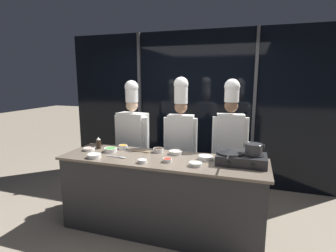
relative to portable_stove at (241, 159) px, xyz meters
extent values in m
plane|color=gray|center=(-0.92, -0.07, -1.00)|extent=(24.00, 24.00, 0.00)
cube|color=black|center=(-0.92, 1.67, 0.35)|extent=(4.86, 0.04, 2.70)
cube|color=#47474C|center=(-1.96, 1.62, 0.35)|extent=(0.05, 0.05, 2.70)
cube|color=#47474C|center=(0.11, 1.62, 0.35)|extent=(0.05, 0.05, 2.70)
cube|color=#2D2D30|center=(-0.92, -0.07, -0.54)|extent=(2.41, 0.71, 0.91)
cube|color=#756656|center=(-0.92, -0.07, -0.07)|extent=(2.48, 0.74, 0.03)
cube|color=#28282B|center=(0.00, 0.00, 0.00)|extent=(0.54, 0.34, 0.11)
cylinder|color=black|center=(-0.13, 0.00, 0.06)|extent=(0.22, 0.22, 0.01)
cylinder|color=black|center=(-0.13, -0.18, 0.00)|extent=(0.03, 0.01, 0.03)
cylinder|color=black|center=(0.13, 0.00, 0.06)|extent=(0.22, 0.22, 0.01)
cylinder|color=black|center=(0.13, -0.18, 0.00)|extent=(0.03, 0.01, 0.03)
cylinder|color=#232326|center=(-0.13, 0.00, 0.07)|extent=(0.30, 0.30, 0.01)
cone|color=#232326|center=(-0.13, 0.00, 0.09)|extent=(0.32, 0.32, 0.05)
cylinder|color=black|center=(-0.13, -0.27, 0.10)|extent=(0.02, 0.24, 0.02)
cylinder|color=#333335|center=(0.13, 0.00, 0.12)|extent=(0.18, 0.18, 0.12)
torus|color=#333335|center=(0.13, 0.00, 0.18)|extent=(0.19, 0.19, 0.01)
torus|color=#333335|center=(0.02, 0.00, 0.16)|extent=(0.01, 0.05, 0.05)
torus|color=#333335|center=(0.23, 0.00, 0.16)|extent=(0.01, 0.05, 0.05)
cylinder|color=#332319|center=(-1.88, 0.07, 0.00)|extent=(0.07, 0.07, 0.12)
cone|color=white|center=(-1.88, 0.07, 0.08)|extent=(0.06, 0.06, 0.04)
cylinder|color=white|center=(-1.71, -0.30, -0.04)|extent=(0.16, 0.16, 0.04)
torus|color=white|center=(-1.71, -0.30, -0.02)|extent=(0.17, 0.17, 0.01)
cylinder|color=silver|center=(-1.71, -0.30, -0.03)|extent=(0.13, 0.13, 0.02)
cylinder|color=white|center=(-0.81, -0.19, -0.04)|extent=(0.11, 0.11, 0.04)
torus|color=white|center=(-0.81, -0.19, -0.02)|extent=(0.11, 0.11, 0.01)
cylinder|color=#B22D1E|center=(-0.81, -0.19, -0.03)|extent=(0.09, 0.09, 0.02)
cylinder|color=white|center=(-1.96, -0.05, -0.04)|extent=(0.15, 0.15, 0.03)
torus|color=white|center=(-1.96, -0.05, -0.03)|extent=(0.15, 0.15, 0.01)
cylinder|color=#EAA893|center=(-1.96, -0.05, -0.03)|extent=(0.12, 0.12, 0.02)
cylinder|color=white|center=(-0.41, 0.03, -0.04)|extent=(0.17, 0.17, 0.05)
torus|color=white|center=(-0.41, 0.03, -0.01)|extent=(0.17, 0.17, 0.01)
cylinder|color=silver|center=(-0.41, 0.03, -0.02)|extent=(0.14, 0.14, 0.03)
cylinder|color=white|center=(-0.81, 0.15, -0.04)|extent=(0.16, 0.16, 0.04)
torus|color=white|center=(-0.81, 0.15, -0.02)|extent=(0.17, 0.17, 0.01)
cylinder|color=beige|center=(-0.81, 0.15, -0.03)|extent=(0.13, 0.13, 0.02)
cylinder|color=white|center=(-0.47, -0.22, -0.04)|extent=(0.14, 0.14, 0.04)
torus|color=white|center=(-0.47, -0.22, -0.02)|extent=(0.15, 0.15, 0.01)
cylinder|color=beige|center=(-0.47, -0.22, -0.03)|extent=(0.12, 0.12, 0.02)
cylinder|color=white|center=(-1.55, 0.15, -0.03)|extent=(0.12, 0.12, 0.05)
torus|color=white|center=(-1.55, 0.15, -0.01)|extent=(0.12, 0.12, 0.01)
cylinder|color=orange|center=(-1.55, 0.15, -0.02)|extent=(0.10, 0.10, 0.03)
cylinder|color=white|center=(-1.65, -0.01, -0.04)|extent=(0.17, 0.17, 0.05)
torus|color=white|center=(-1.65, -0.01, -0.01)|extent=(0.17, 0.17, 0.01)
cylinder|color=#4C9E47|center=(-1.65, -0.01, -0.02)|extent=(0.14, 0.14, 0.03)
cylinder|color=white|center=(-1.07, -0.31, -0.04)|extent=(0.10, 0.10, 0.04)
torus|color=white|center=(-1.07, -0.31, -0.02)|extent=(0.11, 0.11, 0.01)
cylinder|color=white|center=(-1.07, -0.31, -0.03)|extent=(0.09, 0.09, 0.02)
cylinder|color=white|center=(-1.05, 0.16, -0.03)|extent=(0.13, 0.13, 0.05)
torus|color=white|center=(-1.05, 0.16, -0.01)|extent=(0.14, 0.14, 0.01)
cylinder|color=#382319|center=(-1.05, 0.16, -0.02)|extent=(0.11, 0.11, 0.03)
cube|color=#B2B5BA|center=(-1.50, -0.21, -0.05)|extent=(0.17, 0.02, 0.01)
ellipsoid|color=#B2B5BA|center=(-1.37, -0.21, -0.05)|extent=(0.08, 0.05, 0.02)
cube|color=olive|center=(-1.31, 0.09, -0.05)|extent=(0.17, 0.01, 0.01)
ellipsoid|color=olive|center=(-1.18, 0.09, -0.05)|extent=(0.08, 0.05, 0.02)
cylinder|color=#2D3856|center=(-1.51, 0.61, -0.62)|extent=(0.12, 0.12, 0.76)
cylinder|color=#2D3856|center=(-1.76, 0.64, -0.62)|extent=(0.12, 0.12, 0.76)
cube|color=white|center=(-1.64, 0.63, 0.07)|extent=(0.48, 0.30, 0.61)
cylinder|color=white|center=(-1.39, 0.55, 0.05)|extent=(0.09, 0.09, 0.56)
cylinder|color=white|center=(-1.89, 0.63, 0.05)|extent=(0.09, 0.09, 0.56)
sphere|color=beige|center=(-1.64, 0.63, 0.48)|extent=(0.18, 0.18, 0.18)
cylinder|color=white|center=(-1.64, 0.63, 0.65)|extent=(0.19, 0.19, 0.22)
sphere|color=white|center=(-1.64, 0.63, 0.76)|extent=(0.20, 0.20, 0.20)
cylinder|color=#4C4C51|center=(-0.78, 0.65, -0.62)|extent=(0.10, 0.10, 0.76)
cylinder|color=#4C4C51|center=(-0.98, 0.62, -0.62)|extent=(0.10, 0.10, 0.76)
cube|color=white|center=(-0.88, 0.64, 0.07)|extent=(0.39, 0.23, 0.61)
cylinder|color=white|center=(-0.67, 0.63, 0.05)|extent=(0.07, 0.07, 0.56)
cylinder|color=white|center=(-1.08, 0.58, 0.05)|extent=(0.07, 0.07, 0.56)
sphere|color=#A87A5B|center=(-0.88, 0.64, 0.49)|extent=(0.18, 0.18, 0.18)
cylinder|color=white|center=(-0.88, 0.64, 0.67)|extent=(0.19, 0.19, 0.27)
sphere|color=white|center=(-0.88, 0.64, 0.81)|extent=(0.20, 0.20, 0.20)
cylinder|color=#232326|center=(-0.09, 0.72, -0.61)|extent=(0.10, 0.10, 0.77)
cylinder|color=#232326|center=(-0.29, 0.69, -0.61)|extent=(0.10, 0.10, 0.77)
cube|color=white|center=(-0.19, 0.71, 0.09)|extent=(0.39, 0.24, 0.63)
cylinder|color=white|center=(0.02, 0.70, 0.08)|extent=(0.07, 0.07, 0.58)
cylinder|color=white|center=(-0.39, 0.65, 0.08)|extent=(0.07, 0.07, 0.58)
sphere|color=brown|center=(-0.19, 0.71, 0.52)|extent=(0.18, 0.18, 0.18)
cylinder|color=white|center=(-0.19, 0.71, 0.67)|extent=(0.19, 0.19, 0.21)
sphere|color=white|center=(-0.19, 0.71, 0.78)|extent=(0.21, 0.21, 0.21)
camera|label=1|loc=(0.09, -2.93, 0.89)|focal=28.00mm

